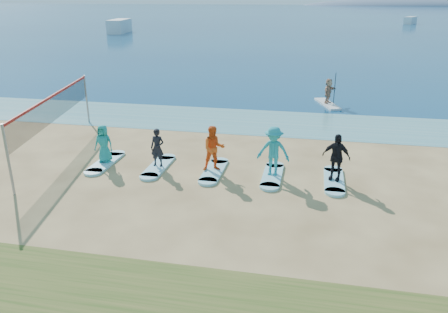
% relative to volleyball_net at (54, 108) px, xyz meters
% --- Properties ---
extents(ground, '(600.00, 600.00, 0.00)m').
position_rel_volleyball_net_xyz_m(ground, '(8.24, -4.22, -1.90)').
color(ground, tan).
rests_on(ground, ground).
extents(shallow_water, '(600.00, 600.00, 0.00)m').
position_rel_volleyball_net_xyz_m(shallow_water, '(8.24, 6.28, -1.90)').
color(shallow_water, teal).
rests_on(shallow_water, ground).
extents(ocean, '(600.00, 600.00, 0.00)m').
position_rel_volleyball_net_xyz_m(ocean, '(8.24, 155.78, -1.90)').
color(ocean, navy).
rests_on(ocean, ground).
extents(volleyball_net, '(1.96, 8.89, 2.50)m').
position_rel_volleyball_net_xyz_m(volleyball_net, '(0.00, 0.00, 0.00)').
color(volleyball_net, gray).
rests_on(volleyball_net, ground).
extents(paddleboard, '(1.64, 3.06, 0.12)m').
position_rel_volleyball_net_xyz_m(paddleboard, '(11.62, 10.97, -1.84)').
color(paddleboard, silver).
rests_on(paddleboard, ground).
extents(paddleboarder, '(0.98, 1.46, 1.51)m').
position_rel_volleyball_net_xyz_m(paddleboarder, '(11.62, 10.97, -1.03)').
color(paddleboarder, tan).
rests_on(paddleboarder, paddleboard).
extents(boat_offshore_a, '(3.84, 8.29, 2.29)m').
position_rel_volleyball_net_xyz_m(boat_offshore_a, '(-23.93, 59.50, -1.90)').
color(boat_offshore_a, silver).
rests_on(boat_offshore_a, ground).
extents(boat_offshore_b, '(3.83, 5.89, 1.63)m').
position_rel_volleyball_net_xyz_m(boat_offshore_b, '(31.87, 96.63, -1.90)').
color(boat_offshore_b, silver).
rests_on(boat_offshore_b, ground).
extents(surfboard_0, '(0.70, 2.20, 0.09)m').
position_rel_volleyball_net_xyz_m(surfboard_0, '(2.67, -1.08, -1.86)').
color(surfboard_0, '#95DAE7').
rests_on(surfboard_0, ground).
extents(student_0, '(0.76, 0.51, 1.52)m').
position_rel_volleyball_net_xyz_m(student_0, '(2.67, -1.08, -1.06)').
color(student_0, teal).
rests_on(student_0, surfboard_0).
extents(surfboard_1, '(0.70, 2.20, 0.09)m').
position_rel_volleyball_net_xyz_m(surfboard_1, '(4.92, -1.08, -1.86)').
color(surfboard_1, '#95DAE7').
rests_on(surfboard_1, ground).
extents(student_1, '(0.57, 0.39, 1.49)m').
position_rel_volleyball_net_xyz_m(student_1, '(4.92, -1.08, -1.07)').
color(student_1, black).
rests_on(student_1, surfboard_1).
extents(surfboard_2, '(0.70, 2.20, 0.09)m').
position_rel_volleyball_net_xyz_m(surfboard_2, '(7.16, -1.08, -1.86)').
color(surfboard_2, '#95DAE7').
rests_on(surfboard_2, ground).
extents(student_2, '(1.02, 0.91, 1.74)m').
position_rel_volleyball_net_xyz_m(student_2, '(7.16, -1.08, -0.95)').
color(student_2, '#EA5418').
rests_on(student_2, surfboard_2).
extents(surfboard_3, '(0.70, 2.20, 0.09)m').
position_rel_volleyball_net_xyz_m(surfboard_3, '(9.40, -1.08, -1.86)').
color(surfboard_3, '#95DAE7').
rests_on(surfboard_3, ground).
extents(student_3, '(1.24, 0.77, 1.85)m').
position_rel_volleyball_net_xyz_m(student_3, '(9.40, -1.08, -0.89)').
color(student_3, teal).
rests_on(student_3, surfboard_3).
extents(surfboard_4, '(0.70, 2.20, 0.09)m').
position_rel_volleyball_net_xyz_m(surfboard_4, '(11.65, -1.08, -1.86)').
color(surfboard_4, '#95DAE7').
rests_on(surfboard_4, ground).
extents(student_4, '(1.09, 0.69, 1.72)m').
position_rel_volleyball_net_xyz_m(student_4, '(11.65, -1.08, -0.95)').
color(student_4, black).
rests_on(student_4, surfboard_4).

